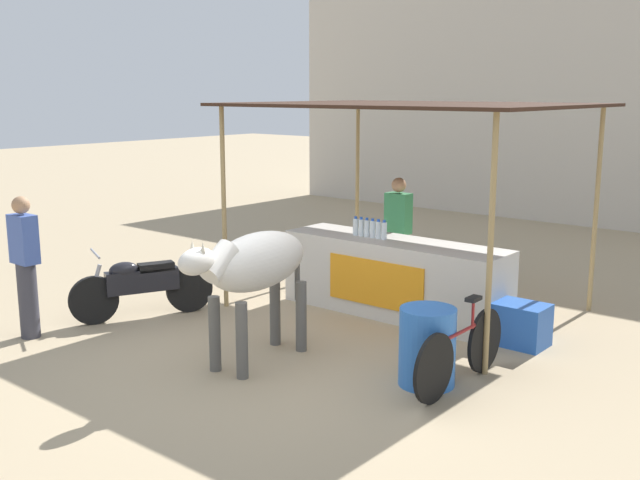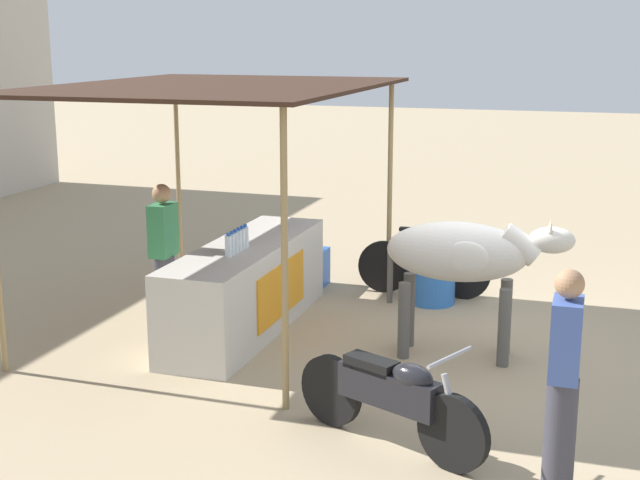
# 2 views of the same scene
# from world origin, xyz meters

# --- Properties ---
(ground_plane) EXTENTS (60.00, 60.00, 0.00)m
(ground_plane) POSITION_xyz_m (0.00, 0.00, 0.00)
(ground_plane) COLOR tan
(stall_counter) EXTENTS (3.00, 0.82, 0.96)m
(stall_counter) POSITION_xyz_m (0.00, 2.20, 0.48)
(stall_counter) COLOR beige
(stall_counter) RESTS_ON ground
(stall_awning) EXTENTS (4.20, 3.20, 2.66)m
(stall_awning) POSITION_xyz_m (0.00, 2.50, 2.55)
(stall_awning) COLOR #382319
(stall_awning) RESTS_ON ground
(water_bottle_row) EXTENTS (0.52, 0.07, 0.25)m
(water_bottle_row) POSITION_xyz_m (-0.35, 2.15, 1.07)
(water_bottle_row) COLOR silver
(water_bottle_row) RESTS_ON stall_counter
(vendor_behind_counter) EXTENTS (0.34, 0.22, 1.65)m
(vendor_behind_counter) POSITION_xyz_m (-0.45, 2.95, 0.85)
(vendor_behind_counter) COLOR #383842
(vendor_behind_counter) RESTS_ON ground
(cooler_box) EXTENTS (0.60, 0.44, 0.48)m
(cooler_box) POSITION_xyz_m (1.77, 2.10, 0.24)
(cooler_box) COLOR blue
(cooler_box) RESTS_ON ground
(water_barrel) EXTENTS (0.55, 0.55, 0.77)m
(water_barrel) POSITION_xyz_m (1.58, 0.44, 0.38)
(water_barrel) COLOR blue
(water_barrel) RESTS_ON ground
(cow) EXTENTS (0.62, 1.84, 1.44)m
(cow) POSITION_xyz_m (-0.13, -0.18, 1.03)
(cow) COLOR silver
(cow) RESTS_ON ground
(motorcycle_parked) EXTENTS (0.89, 1.67, 0.90)m
(motorcycle_parked) POSITION_xyz_m (-2.33, 0.03, 0.43)
(motorcycle_parked) COLOR black
(motorcycle_parked) RESTS_ON ground
(bicycle_leaning) EXTENTS (0.10, 1.66, 0.85)m
(bicycle_leaning) POSITION_xyz_m (1.86, 0.61, 0.35)
(bicycle_leaning) COLOR black
(bicycle_leaning) RESTS_ON ground
(passerby_on_street) EXTENTS (0.34, 0.22, 1.65)m
(passerby_on_street) POSITION_xyz_m (-2.71, -1.26, 0.85)
(passerby_on_street) COLOR #383842
(passerby_on_street) RESTS_ON ground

